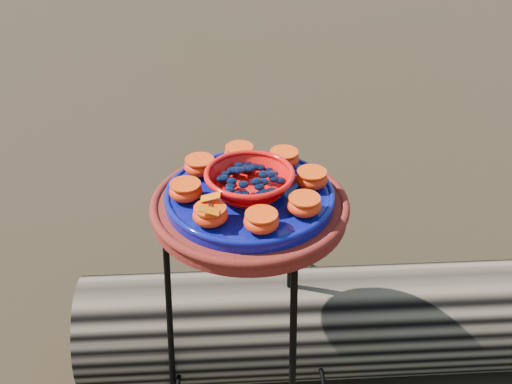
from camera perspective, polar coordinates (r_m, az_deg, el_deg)
The scene contains 17 objects.
plant_stand at distance 1.68m, azimuth -0.49°, elevation -11.87°, with size 0.44×0.44×0.70m, color black, non-canonical shape.
terracotta_saucer at distance 1.44m, azimuth -0.56°, elevation -1.47°, with size 0.44×0.44×0.04m, color #3E0F08.
cobalt_plate at distance 1.43m, azimuth -0.57°, elevation -0.47°, with size 0.37×0.37×0.02m, color #000653.
red_bowl at distance 1.41m, azimuth -0.58°, elevation 0.83°, with size 0.19×0.19×0.05m, color red, non-canonical shape.
glass_gems at distance 1.39m, azimuth -0.59°, elevation 2.18°, with size 0.15×0.15×0.02m, color black, non-canonical shape.
orange_half_0 at distance 1.32m, azimuth -4.09°, elevation -2.07°, with size 0.07×0.07×0.04m, color red.
orange_half_1 at distance 1.29m, azimuth 0.48°, elevation -2.65°, with size 0.07×0.07×0.04m, color red.
orange_half_2 at distance 1.35m, azimuth 4.31°, elevation -1.20°, with size 0.07×0.07×0.04m, color red.
orange_half_3 at distance 1.44m, azimuth 4.96°, elevation 1.16°, with size 0.07×0.07×0.04m, color red.
orange_half_4 at distance 1.51m, azimuth 2.50°, elevation 2.97°, with size 0.07×0.07×0.04m, color red.
orange_half_5 at distance 1.53m, azimuth -1.47°, elevation 3.40°, with size 0.07×0.07×0.04m, color red.
orange_half_6 at distance 1.48m, azimuth -5.02°, elevation 2.28°, with size 0.07×0.07×0.04m, color red.
orange_half_7 at distance 1.40m, azimuth -6.26°, elevation 0.07°, with size 0.07×0.07×0.04m, color red.
butterfly at distance 1.30m, azimuth -4.14°, elevation -1.07°, with size 0.09×0.06×0.02m, color #DB5403, non-canonical shape.
driftwood_log at distance 2.00m, azimuth 11.26°, elevation -11.08°, with size 1.78×0.47×0.33m, color black, non-canonical shape.
foliage_left at distance 2.06m, azimuth -4.68°, elevation -12.31°, with size 0.30×0.30×0.15m, color #154F16.
foliage_back at distance 2.28m, azimuth 0.67°, elevation -6.62°, with size 0.33×0.33×0.17m, color #154F16.
Camera 1 is at (0.64, -1.01, 1.53)m, focal length 45.00 mm.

